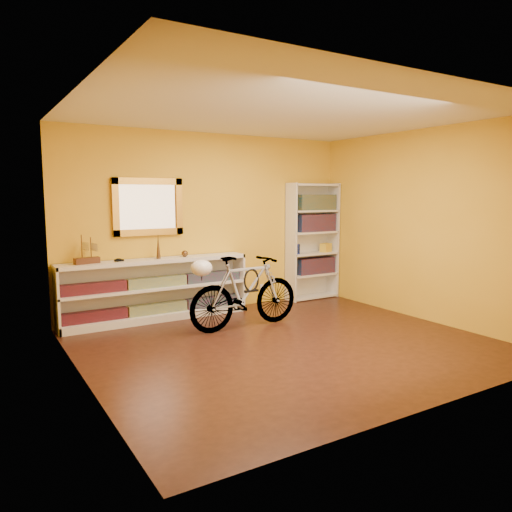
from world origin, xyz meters
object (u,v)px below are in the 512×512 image
bookcase (313,241)px  helmet (202,268)px  console_unit (157,290)px  bicycle (245,292)px

bookcase → helmet: (-2.47, -1.01, -0.11)m
console_unit → bicycle: size_ratio=1.61×
console_unit → bicycle: bearing=-48.8°
bookcase → bicycle: 2.15m
bookcase → bicycle: size_ratio=1.18×
bicycle → console_unit: bearing=39.6°
console_unit → helmet: (0.23, -0.98, 0.41)m
bookcase → bicycle: bearing=-151.9°
helmet → bookcase: bearing=22.2°
bookcase → bicycle: bookcase is taller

